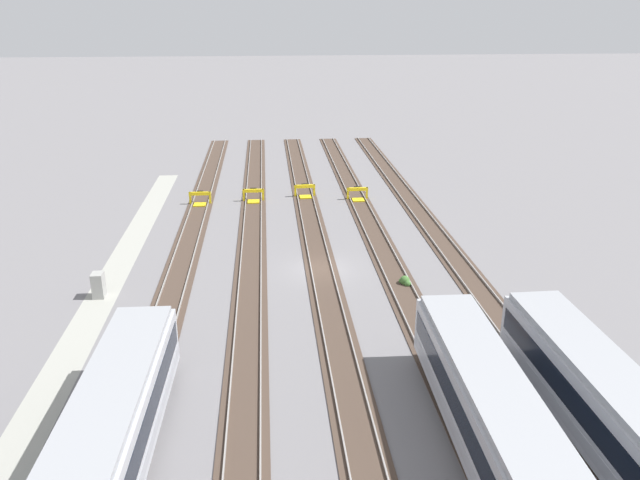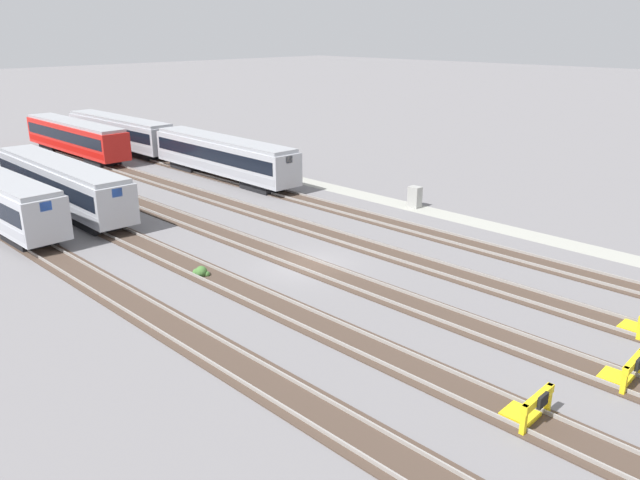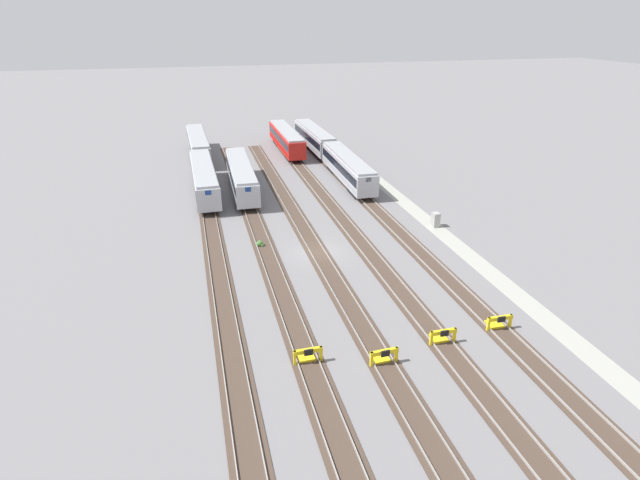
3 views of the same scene
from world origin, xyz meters
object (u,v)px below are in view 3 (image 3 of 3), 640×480
object	(u,v)px
subway_car_front_row_left_inner	(348,168)
subway_car_front_row_centre	(286,139)
subway_car_front_row_leftmost	(198,145)
bumper_stop_middle_track	(382,356)
subway_car_front_row_right_inner	(204,178)
subway_car_back_row_leftmost	(314,138)
weed_clump	(260,244)
bumper_stop_near_inner_track	(441,336)
bumper_stop_far_inner_track	(307,355)
electrical_cabinet	(436,220)
bumper_stop_nearest_track	(497,322)
subway_car_front_row_rightmost	(241,176)

from	to	relation	value
subway_car_front_row_left_inner	subway_car_front_row_centre	distance (m)	19.78
subway_car_front_row_leftmost	bumper_stop_middle_track	size ratio (longest dim) A/B	9.00
subway_car_front_row_right_inner	subway_car_back_row_leftmost	world-z (taller)	same
subway_car_back_row_leftmost	weed_clump	world-z (taller)	subway_car_back_row_leftmost
bumper_stop_near_inner_track	bumper_stop_middle_track	bearing A→B (deg)	102.43
subway_car_back_row_leftmost	bumper_stop_far_inner_track	distance (m)	57.98
electrical_cabinet	weed_clump	distance (m)	19.48
bumper_stop_middle_track	subway_car_front_row_right_inner	bearing A→B (deg)	14.16
bumper_stop_middle_track	electrical_cabinet	xyz separation A→B (m)	(20.64, -14.25, 0.29)
bumper_stop_far_inner_track	electrical_cabinet	xyz separation A→B (m)	(19.23, -19.11, 0.29)
bumper_stop_far_inner_track	subway_car_front_row_leftmost	bearing A→B (deg)	4.97
subway_car_back_row_leftmost	bumper_stop_middle_track	distance (m)	58.33
subway_car_front_row_right_inner	subway_car_front_row_leftmost	bearing A→B (deg)	0.07
bumper_stop_nearest_track	weed_clump	xyz separation A→B (m)	(18.90, 14.98, -0.27)
subway_car_front_row_rightmost	weed_clump	distance (m)	18.12
bumper_stop_middle_track	electrical_cabinet	size ratio (longest dim) A/B	1.26
bumper_stop_near_inner_track	bumper_stop_far_inner_track	xyz separation A→B (m)	(0.33, 9.75, 0.00)
bumper_stop_far_inner_track	bumper_stop_middle_track	bearing A→B (deg)	-106.11
subway_car_front_row_right_inner	bumper_stop_near_inner_track	world-z (taller)	subway_car_front_row_right_inner
subway_car_front_row_left_inner	bumper_stop_far_inner_track	size ratio (longest dim) A/B	9.02
bumper_stop_near_inner_track	weed_clump	bearing A→B (deg)	27.48
subway_car_front_row_leftmost	bumper_stop_far_inner_track	bearing A→B (deg)	-175.03
subway_car_front_row_centre	weed_clump	xyz separation A→B (m)	(-37.20, 10.15, -1.80)
subway_car_back_row_leftmost	bumper_stop_near_inner_track	xyz separation A→B (m)	(-56.40, 4.90, -1.53)
subway_car_front_row_left_inner	subway_car_front_row_right_inner	xyz separation A→B (m)	(0.00, 19.48, 0.00)
electrical_cabinet	bumper_stop_middle_track	bearing A→B (deg)	145.38
bumper_stop_near_inner_track	subway_car_front_row_leftmost	bearing A→B (deg)	14.53
subway_car_front_row_centre	subway_car_front_row_right_inner	size ratio (longest dim) A/B	1.00
subway_car_back_row_leftmost	weed_clump	distance (m)	39.94
electrical_cabinet	subway_car_front_row_rightmost	bearing A→B (deg)	46.96
subway_car_front_row_left_inner	electrical_cabinet	size ratio (longest dim) A/B	11.29
electrical_cabinet	weed_clump	xyz separation A→B (m)	(-0.13, 19.47, -0.56)
subway_car_front_row_left_inner	bumper_stop_near_inner_track	bearing A→B (deg)	172.58
bumper_stop_near_inner_track	subway_car_front_row_right_inner	bearing A→B (deg)	21.31
subway_car_front_row_leftmost	subway_car_front_row_left_inner	bearing A→B (deg)	-134.26
subway_car_front_row_right_inner	bumper_stop_near_inner_track	bearing A→B (deg)	-158.69
weed_clump	subway_car_front_row_left_inner	bearing A→B (deg)	-39.74
subway_car_front_row_right_inner	subway_car_back_row_leftmost	distance (m)	27.20
weed_clump	subway_car_front_row_right_inner	bearing A→B (deg)	14.02
subway_car_back_row_leftmost	bumper_stop_nearest_track	world-z (taller)	subway_car_back_row_leftmost
subway_car_front_row_centre	bumper_stop_far_inner_track	bearing A→B (deg)	170.14
bumper_stop_middle_track	subway_car_front_row_rightmost	bearing A→B (deg)	7.27
subway_car_front_row_leftmost	subway_car_front_row_centre	xyz separation A→B (m)	(0.17, -14.67, 0.00)
subway_car_front_row_left_inner	subway_car_front_row_rightmost	world-z (taller)	same
subway_car_front_row_left_inner	bumper_stop_near_inner_track	distance (m)	37.80
subway_car_front_row_leftmost	weed_clump	size ratio (longest dim) A/B	19.64
subway_car_front_row_centre	bumper_stop_far_inner_track	xyz separation A→B (m)	(-56.30, 9.79, -1.53)
subway_car_front_row_leftmost	subway_car_front_row_right_inner	size ratio (longest dim) A/B	1.00
subway_car_front_row_leftmost	subway_car_back_row_leftmost	xyz separation A→B (m)	(-0.06, -19.53, 0.00)
bumper_stop_nearest_track	electrical_cabinet	bearing A→B (deg)	-13.27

